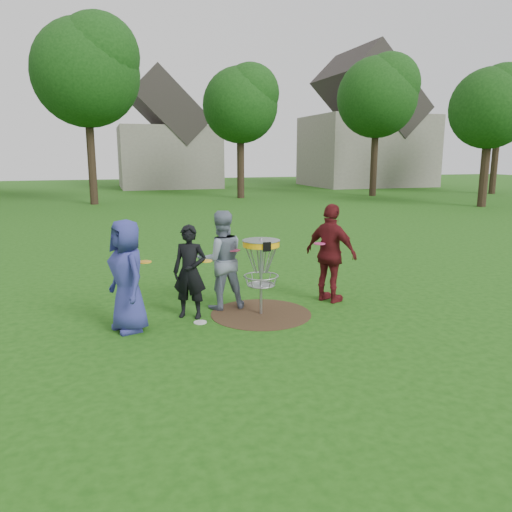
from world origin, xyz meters
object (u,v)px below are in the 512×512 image
object	(u,v)px
disc_golf_basket	(261,258)
player_black	(190,272)
player_blue	(127,276)
player_grey	(221,260)
player_maroon	(331,253)

from	to	relation	value
disc_golf_basket	player_black	bearing A→B (deg)	170.66
player_blue	player_black	world-z (taller)	player_blue
player_blue	player_black	bearing A→B (deg)	88.00
player_black	player_grey	bearing A→B (deg)	58.60
player_black	disc_golf_basket	xyz separation A→B (m)	(1.23, -0.20, 0.20)
player_blue	player_grey	xyz separation A→B (m)	(1.70, 0.73, 0.00)
player_blue	disc_golf_basket	world-z (taller)	player_blue
player_maroon	disc_golf_basket	xyz separation A→B (m)	(-1.51, -0.35, 0.07)
player_grey	player_maroon	distance (m)	2.11
player_grey	disc_golf_basket	xyz separation A→B (m)	(0.58, -0.57, 0.11)
player_black	player_grey	distance (m)	0.75
player_black	player_grey	world-z (taller)	player_grey
player_maroon	disc_golf_basket	bearing A→B (deg)	73.24
player_blue	player_grey	bearing A→B (deg)	92.65
player_blue	player_maroon	size ratio (longest dim) A/B	0.96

